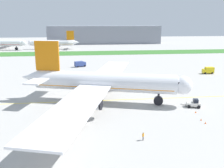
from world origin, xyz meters
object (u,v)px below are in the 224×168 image
object	(u,v)px
ground_crew_wingwalker_port	(143,136)
service_truck_fuel_bowser	(80,64)
ground_crew_wingwalker_starboard	(96,92)
traffic_cone_starboard_wing	(201,119)
traffic_cone_port_wing	(196,112)
traffic_cone_near_nose	(206,122)
service_truck_baggage_loader	(208,70)
pushback_tug	(194,103)
airliner_foreground	(102,82)
ground_crew_marshaller_front	(82,105)
parked_airliner_far_centre	(54,43)

from	to	relation	value
ground_crew_wingwalker_port	service_truck_fuel_bowser	bearing A→B (deg)	98.77
ground_crew_wingwalker_starboard	traffic_cone_starboard_wing	distance (m)	34.69
service_truck_fuel_bowser	traffic_cone_port_wing	bearing A→B (deg)	-66.88
traffic_cone_near_nose	service_truck_baggage_loader	bearing A→B (deg)	62.53
pushback_tug	service_truck_fuel_bowser	xyz separation A→B (m)	(-31.86, 66.88, 0.53)
airliner_foreground	pushback_tug	xyz separation A→B (m)	(24.97, -7.60, -4.96)
traffic_cone_starboard_wing	ground_crew_wingwalker_starboard	bearing A→B (deg)	133.99
airliner_foreground	ground_crew_marshaller_front	size ratio (longest dim) A/B	49.43
traffic_cone_starboard_wing	pushback_tug	bearing A→B (deg)	76.12
ground_crew_wingwalker_port	ground_crew_marshaller_front	distance (m)	23.62
pushback_tug	ground_crew_marshaller_front	world-z (taller)	pushback_tug
traffic_cone_starboard_wing	ground_crew_marshaller_front	bearing A→B (deg)	157.83
ground_crew_wingwalker_port	traffic_cone_starboard_wing	bearing A→B (deg)	27.54
traffic_cone_starboard_wing	service_truck_fuel_bowser	distance (m)	81.89
parked_airliner_far_centre	service_truck_baggage_loader	bearing A→B (deg)	-54.06
airliner_foreground	traffic_cone_near_nose	bearing A→B (deg)	-40.06
ground_crew_marshaller_front	traffic_cone_near_nose	bearing A→B (deg)	-25.47
ground_crew_wingwalker_starboard	traffic_cone_near_nose	distance (m)	36.26
ground_crew_marshaller_front	ground_crew_wingwalker_starboard	distance (m)	14.04
ground_crew_wingwalker_port	traffic_cone_port_wing	size ratio (longest dim) A/B	2.88
ground_crew_wingwalker_starboard	traffic_cone_starboard_wing	bearing A→B (deg)	-46.01
ground_crew_wingwalker_starboard	service_truck_fuel_bowser	bearing A→B (deg)	96.02
airliner_foreground	service_truck_fuel_bowser	size ratio (longest dim) A/B	12.75
pushback_tug	service_truck_fuel_bowser	bearing A→B (deg)	115.47
ground_crew_wingwalker_port	traffic_cone_near_nose	world-z (taller)	ground_crew_wingwalker_port
pushback_tug	traffic_cone_port_wing	size ratio (longest dim) A/B	9.63
traffic_cone_port_wing	ground_crew_wingwalker_starboard	bearing A→B (deg)	141.53
pushback_tug	service_truck_baggage_loader	world-z (taller)	service_truck_baggage_loader
ground_crew_wingwalker_port	traffic_cone_port_wing	xyz separation A→B (m)	(17.35, 13.62, -0.73)
ground_crew_marshaller_front	pushback_tug	bearing A→B (deg)	-3.99
parked_airliner_far_centre	traffic_cone_starboard_wing	bearing A→B (deg)	-72.36
service_truck_fuel_bowser	ground_crew_marshaller_front	bearing A→B (deg)	-89.21
pushback_tug	service_truck_fuel_bowser	world-z (taller)	service_truck_fuel_bowser
ground_crew_marshaller_front	traffic_cone_starboard_wing	distance (m)	30.91
traffic_cone_near_nose	pushback_tug	bearing A→B (deg)	79.07
ground_crew_wingwalker_starboard	traffic_cone_starboard_wing	size ratio (longest dim) A/B	2.79
pushback_tug	parked_airliner_far_centre	bearing A→B (deg)	109.45
airliner_foreground	parked_airliner_far_centre	xyz separation A→B (m)	(-28.90, 144.95, -0.87)
airliner_foreground	ground_crew_wingwalker_port	xyz separation A→B (m)	(6.22, -25.66, -4.99)
airliner_foreground	service_truck_baggage_loader	distance (m)	61.86
airliner_foreground	traffic_cone_starboard_wing	xyz separation A→B (m)	(22.63, -17.10, -5.72)
ground_crew_wingwalker_starboard	traffic_cone_port_wing	bearing A→B (deg)	-38.47
parked_airliner_far_centre	traffic_cone_near_nose	bearing A→B (deg)	-72.53
ground_crew_wingwalker_starboard	traffic_cone_starboard_wing	xyz separation A→B (m)	(24.09, -24.95, -0.70)
ground_crew_marshaller_front	traffic_cone_port_wing	world-z (taller)	ground_crew_marshaller_front
pushback_tug	traffic_cone_port_wing	xyz separation A→B (m)	(-1.40, -4.44, -0.75)
traffic_cone_starboard_wing	service_truck_baggage_loader	distance (m)	59.22
traffic_cone_port_wing	ground_crew_marshaller_front	bearing A→B (deg)	167.41
ground_crew_wingwalker_starboard	service_truck_baggage_loader	xyz separation A→B (m)	(52.32, 27.08, 0.63)
traffic_cone_port_wing	traffic_cone_starboard_wing	size ratio (longest dim) A/B	1.00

